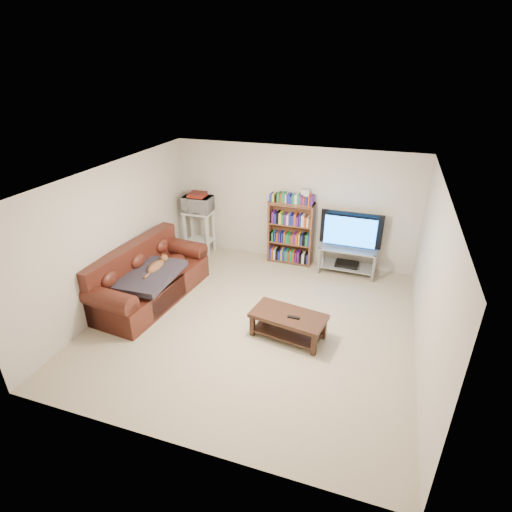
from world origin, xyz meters
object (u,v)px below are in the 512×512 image
at_px(bookshelf, 291,232).
at_px(sofa, 147,280).
at_px(coffee_table, 288,321).
at_px(tv_stand, 348,256).

bearing_deg(bookshelf, sofa, -133.16).
bearing_deg(bookshelf, coffee_table, -75.95).
bearing_deg(coffee_table, bookshelf, 112.85).
xyz_separation_m(sofa, coffee_table, (2.68, -0.33, -0.06)).
height_order(tv_stand, bookshelf, bookshelf).
bearing_deg(sofa, bookshelf, 52.01).
bearing_deg(bookshelf, tv_stand, -4.40).
xyz_separation_m(tv_stand, bookshelf, (-1.20, 0.10, 0.31)).
relative_size(sofa, coffee_table, 1.99).
bearing_deg(tv_stand, coffee_table, -103.01).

